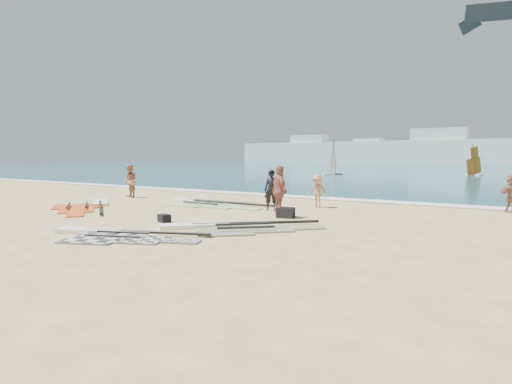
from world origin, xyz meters
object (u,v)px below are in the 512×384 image
Objects in this scene: rig_red at (89,206)px; beachgoer_mid at (317,191)px; gear_bag_far at (164,218)px; beachgoer_back at (279,191)px; gear_bag_near at (286,213)px; beachgoer_left at (130,181)px; rig_grey at (111,235)px; rig_orange at (229,227)px; beachgoer_right at (512,193)px; person_wetsuit at (272,190)px; rig_green at (204,203)px.

beachgoer_mid reaches higher than rig_red.
beachgoer_back reaches higher than gear_bag_far.
gear_bag_near is 11.54m from beachgoer_left.
rig_grey is 2.66× the size of beachgoer_left.
rig_grey is 3.59m from rig_orange.
beachgoer_back reaches higher than beachgoer_left.
beachgoer_mid is at bearing -51.27° from beachgoer_back.
beachgoer_right is (7.32, 6.55, -0.18)m from beachgoer_back.
beachgoer_back is (8.98, 2.07, 0.95)m from rig_red.
beachgoer_back is at bearing 49.93° from rig_grey.
beachgoer_mid is at bearing 22.09° from beachgoer_left.
rig_green is at bearing 149.43° from person_wetsuit.
rig_orange is 12.27m from beachgoer_left.
gear_bag_near is 0.86m from beachgoer_back.
gear_bag_near is (0.27, 3.17, 0.15)m from rig_orange.
gear_bag_near is at bearing 40.89° from rig_orange.
beachgoer_back is (-0.31, 0.06, 0.80)m from gear_bag_near.
gear_bag_far is 0.25× the size of beachgoer_left.
rig_orange is 10.15× the size of gear_bag_far.
rig_orange is 3.37m from beachgoer_back.
beachgoer_mid is (8.80, 5.73, 0.70)m from rig_red.
beachgoer_back is (1.32, -1.56, 0.12)m from person_wetsuit.
beachgoer_right is (7.28, 9.78, 0.77)m from rig_orange.
rig_red is 9.27m from beachgoer_back.
beachgoer_back is (2.01, 6.19, 0.95)m from rig_grey.
rig_orange is (2.05, 2.95, 0.00)m from rig_grey.
beachgoer_back is at bearing 48.73° from rig_red.
beachgoer_back is at bearing -18.92° from rig_green.
beachgoer_left reaches higher than rig_grey.
gear_bag_near is 0.31× the size of beachgoer_back.
person_wetsuit is at bearing 73.75° from gear_bag_far.
person_wetsuit reaches higher than rig_grey.
rig_orange is at bearing -83.88° from beachgoer_mid.
beachgoer_left is 10.95m from beachgoer_mid.
person_wetsuit is at bearing 157.90° from beachgoer_right.
rig_orange is at bearing -101.36° from person_wetsuit.
gear_bag_near is at bearing 171.20° from beachgoer_right.
rig_green is at bearing 161.91° from gear_bag_near.
gear_bag_near is 4.50m from gear_bag_far.
gear_bag_far is (2.61, -5.15, 0.09)m from rig_green.
rig_red is at bearing -167.83° from gear_bag_near.
rig_grey is 3.28× the size of beachgoer_mid.
rig_grey is 8.66m from rig_green.
beachgoer_right reaches higher than beachgoer_mid.
gear_bag_far is 5.17m from person_wetsuit.
rig_green is 5.73m from beachgoer_back.
gear_bag_far is (-0.74, 2.83, 0.09)m from rig_grey.
beachgoer_left is at bearing 152.12° from rig_red.
beachgoer_mid is (2.57, 7.02, 0.61)m from gear_bag_far.
beachgoer_right is at bearing 9.11° from rig_orange.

